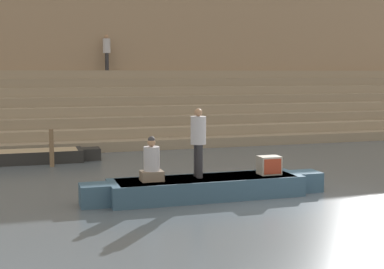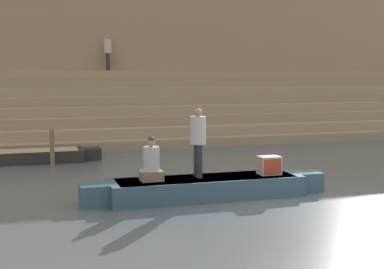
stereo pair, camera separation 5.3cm
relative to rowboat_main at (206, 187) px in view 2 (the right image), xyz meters
name	(u,v)px [view 2 (the right image)]	position (x,y,z in m)	size (l,w,h in m)	color
ground_plane	(293,200)	(1.88, -0.83, -0.26)	(120.00, 120.00, 0.00)	#4C5660
ghat_steps	(163,114)	(1.88, 12.12, 0.83)	(36.00, 6.32, 3.09)	gray
back_wall	(149,39)	(1.88, 14.96, 4.42)	(34.20, 1.28, 9.42)	#937A60
rowboat_main	(206,187)	(0.00, 0.00, 0.00)	(5.96, 1.29, 0.49)	#33516B
person_standing	(198,138)	(-0.18, 0.11, 1.17)	(0.37, 0.37, 1.65)	#28282D
person_rowing	(151,163)	(-1.33, 0.01, 0.63)	(0.51, 0.40, 1.04)	#756656
tv_set	(269,165)	(1.60, -0.06, 0.46)	(0.53, 0.40, 0.45)	#9E998E
moored_boat_shore	(16,157)	(-4.47, 6.52, -0.04)	(5.54, 1.20, 0.41)	black
mooring_post	(52,148)	(-3.35, 5.47, 0.34)	(0.14, 0.14, 1.20)	brown
person_on_steps	(108,50)	(-0.36, 13.96, 3.80)	(0.36, 0.36, 1.70)	#28282D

